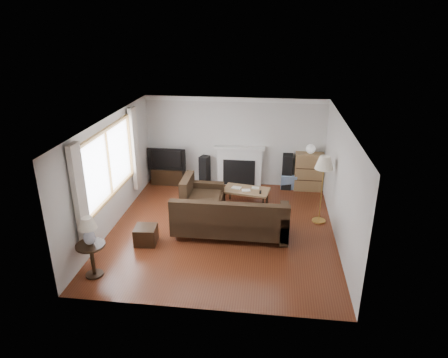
# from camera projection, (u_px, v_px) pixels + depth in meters

# --- Properties ---
(room) EXTENTS (5.10, 5.60, 2.54)m
(room) POSITION_uv_depth(u_px,v_px,m) (222.00, 178.00, 8.65)
(room) COLOR #582513
(room) RESTS_ON ground
(window) EXTENTS (0.12, 2.74, 1.54)m
(window) POSITION_uv_depth(u_px,v_px,m) (109.00, 163.00, 8.63)
(window) COLOR olive
(window) RESTS_ON room
(curtain_near) EXTENTS (0.10, 0.35, 2.10)m
(curtain_near) POSITION_uv_depth(u_px,v_px,m) (80.00, 199.00, 7.28)
(curtain_near) COLOR beige
(curtain_near) RESTS_ON room
(curtain_far) EXTENTS (0.10, 0.35, 2.10)m
(curtain_far) POSITION_uv_depth(u_px,v_px,m) (135.00, 149.00, 10.08)
(curtain_far) COLOR beige
(curtain_far) RESTS_ON room
(fireplace) EXTENTS (1.40, 0.26, 1.15)m
(fireplace) POSITION_uv_depth(u_px,v_px,m) (239.00, 166.00, 11.32)
(fireplace) COLOR white
(fireplace) RESTS_ON room
(tv_stand) EXTENTS (0.93, 0.42, 0.46)m
(tv_stand) POSITION_uv_depth(u_px,v_px,m) (169.00, 176.00, 11.55)
(tv_stand) COLOR black
(tv_stand) RESTS_ON ground
(television) EXTENTS (1.09, 0.14, 0.63)m
(television) POSITION_uv_depth(u_px,v_px,m) (168.00, 158.00, 11.34)
(television) COLOR black
(television) RESTS_ON tv_stand
(speaker_left) EXTENTS (0.31, 0.34, 0.85)m
(speaker_left) POSITION_uv_depth(u_px,v_px,m) (205.00, 170.00, 11.40)
(speaker_left) COLOR black
(speaker_left) RESTS_ON ground
(speaker_right) EXTENTS (0.29, 0.34, 0.99)m
(speaker_right) POSITION_uv_depth(u_px,v_px,m) (287.00, 172.00, 11.11)
(speaker_right) COLOR black
(speaker_right) RESTS_ON ground
(bookshelf) EXTENTS (0.77, 0.37, 1.06)m
(bookshelf) POSITION_uv_depth(u_px,v_px,m) (309.00, 172.00, 11.01)
(bookshelf) COLOR olive
(bookshelf) RESTS_ON ground
(globe_lamp) EXTENTS (0.25, 0.25, 0.25)m
(globe_lamp) POSITION_uv_depth(u_px,v_px,m) (311.00, 149.00, 10.77)
(globe_lamp) COLOR white
(globe_lamp) RESTS_ON bookshelf
(sectional_sofa) EXTENTS (2.72, 1.99, 0.88)m
(sectional_sofa) POSITION_uv_depth(u_px,v_px,m) (231.00, 217.00, 8.70)
(sectional_sofa) COLOR black
(sectional_sofa) RESTS_ON ground
(coffee_table) EXTENTS (1.23, 0.81, 0.45)m
(coffee_table) POSITION_uv_depth(u_px,v_px,m) (246.00, 197.00, 10.18)
(coffee_table) COLOR olive
(coffee_table) RESTS_ON ground
(footstool) EXTENTS (0.49, 0.49, 0.38)m
(footstool) POSITION_uv_depth(u_px,v_px,m) (146.00, 235.00, 8.46)
(footstool) COLOR black
(footstool) RESTS_ON ground
(floor_lamp) EXTENTS (0.45, 0.45, 1.63)m
(floor_lamp) POSITION_uv_depth(u_px,v_px,m) (322.00, 190.00, 9.14)
(floor_lamp) COLOR gold
(floor_lamp) RESTS_ON ground
(side_table) EXTENTS (0.53, 0.53, 0.66)m
(side_table) POSITION_uv_depth(u_px,v_px,m) (93.00, 260.00, 7.34)
(side_table) COLOR black
(side_table) RESTS_ON ground
(table_lamp) EXTENTS (0.33, 0.33, 0.53)m
(table_lamp) POSITION_uv_depth(u_px,v_px,m) (88.00, 231.00, 7.12)
(table_lamp) COLOR silver
(table_lamp) RESTS_ON side_table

